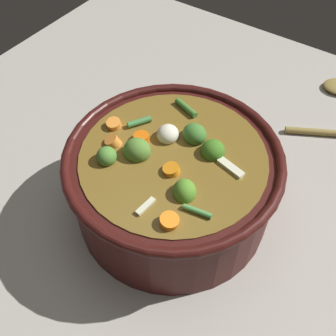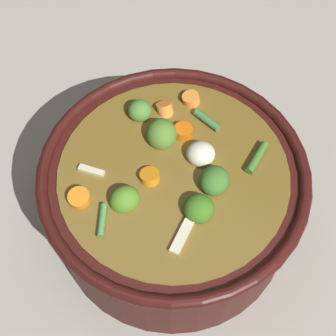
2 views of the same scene
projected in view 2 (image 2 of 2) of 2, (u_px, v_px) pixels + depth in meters
ground_plane at (173, 220)px, 0.67m from camera, size 1.10×1.10×0.00m
cooking_pot at (173, 196)px, 0.61m from camera, size 0.31×0.31×0.15m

